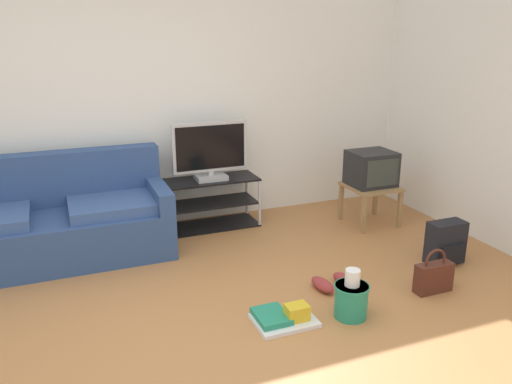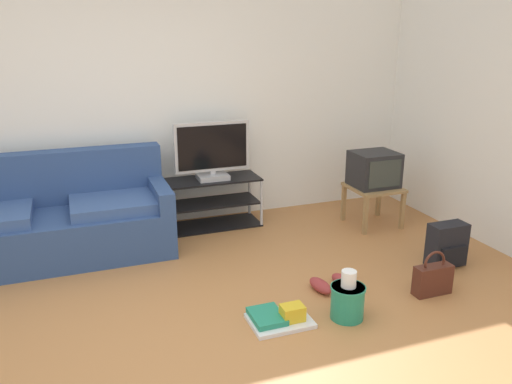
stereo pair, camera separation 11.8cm
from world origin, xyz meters
The scene contains 13 objects.
ground_plane centered at (0.00, 0.00, -0.01)m, with size 9.00×9.80×0.02m, color #B27542.
wall_back centered at (0.00, 2.45, 1.35)m, with size 9.00×0.10×2.70m, color white.
wall_right centered at (3.05, 0.84, 1.35)m, with size 0.10×3.60×2.70m, color white.
couch centered at (-0.86, 1.90, 0.33)m, with size 2.05×0.84×0.91m.
tv_stand centered at (0.68, 2.12, 0.26)m, with size 0.97×0.41×0.51m.
flat_tv centered at (0.68, 2.09, 0.80)m, with size 0.77×0.22×0.59m.
side_table centered at (2.26, 1.58, 0.35)m, with size 0.50×0.50×0.42m.
crt_tv centered at (2.26, 1.59, 0.60)m, with size 0.44×0.40×0.36m.
backpack centered at (2.33, 0.51, 0.19)m, with size 0.33×0.24×0.38m.
handbag centered at (1.88, 0.12, 0.13)m, with size 0.31×0.11×0.36m.
cleaning_bucket centered at (1.09, 0.04, 0.15)m, with size 0.25×0.25×0.37m.
sneakers_pair centered at (1.19, 0.46, 0.04)m, with size 0.36×0.28×0.09m.
floor_tray centered at (0.61, 0.14, 0.04)m, with size 0.43×0.33×0.14m.
Camera 1 is at (-0.76, -2.74, 1.97)m, focal length 36.16 mm.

